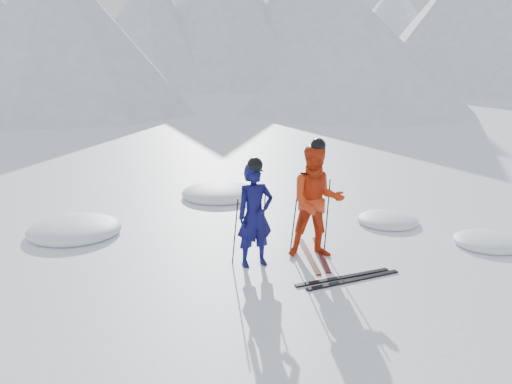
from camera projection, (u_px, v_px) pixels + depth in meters
name	position (u px, v px, depth m)	size (l,w,h in m)	color
ground	(347.00, 248.00, 10.00)	(160.00, 160.00, 0.00)	white
mountain_range	(184.00, 8.00, 42.16)	(106.15, 62.94, 15.53)	#B2BCD1
skier_blue	(255.00, 215.00, 9.00)	(0.64, 0.42, 1.75)	#0B0B44
skier_red	(317.00, 202.00, 9.37)	(0.97, 0.76, 2.00)	red
pole_blue_left	(235.00, 231.00, 9.11)	(0.02, 0.02, 1.17)	black
pole_blue_right	(263.00, 226.00, 9.39)	(0.02, 0.02, 1.17)	black
pole_red_left	(294.00, 218.00, 9.58)	(0.02, 0.02, 1.33)	black
pole_red_right	(327.00, 216.00, 9.70)	(0.02, 0.02, 1.33)	black
ski_worn_left	(309.00, 256.00, 9.58)	(0.09, 1.70, 0.03)	black
ski_worn_right	(321.00, 254.00, 9.66)	(0.09, 1.70, 0.03)	black
ski_loose_a	(343.00, 277.00, 8.67)	(0.09, 1.70, 0.03)	black
ski_loose_b	(353.00, 280.00, 8.57)	(0.09, 1.70, 0.03)	black
snow_lumps	(219.00, 217.00, 11.87)	(8.77, 6.70, 0.42)	white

